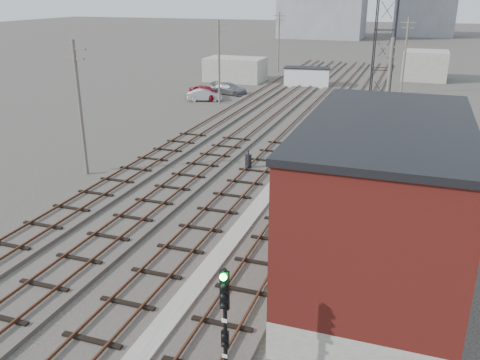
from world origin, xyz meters
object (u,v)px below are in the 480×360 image
at_px(car_red, 205,92).
at_px(car_grey, 229,89).
at_px(site_trailer, 307,77).
at_px(switch_stand, 248,161).
at_px(car_silver, 205,95).
at_px(signal_mast, 225,320).

relative_size(car_red, car_grey, 0.96).
bearing_deg(site_trailer, switch_stand, -92.62).
distance_m(car_red, car_silver, 1.23).
distance_m(site_trailer, car_red, 15.33).
bearing_deg(car_red, car_silver, -129.34).
bearing_deg(car_silver, signal_mast, -176.07).
xyz_separation_m(switch_stand, car_silver, (-12.38, 21.37, 0.00)).
xyz_separation_m(site_trailer, car_grey, (-7.81, -8.57, -0.58)).
relative_size(signal_mast, car_grey, 0.91).
distance_m(signal_mast, car_grey, 49.22).
relative_size(switch_stand, car_silver, 0.35).
height_order(car_red, car_grey, car_red).
xyz_separation_m(site_trailer, car_silver, (-9.03, -13.18, -0.61)).
bearing_deg(switch_stand, signal_mast, -50.82).
distance_m(signal_mast, car_silver, 45.41).
bearing_deg(switch_stand, car_grey, 136.00).
bearing_deg(car_red, site_trailer, -9.13).
relative_size(signal_mast, car_silver, 1.09).
relative_size(site_trailer, car_red, 1.38).
height_order(switch_stand, car_red, car_red).
xyz_separation_m(car_red, car_silver, (0.45, -1.14, -0.12)).
height_order(switch_stand, car_silver, switch_stand).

